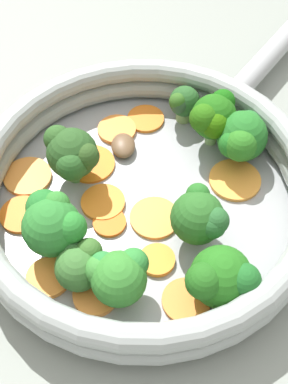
% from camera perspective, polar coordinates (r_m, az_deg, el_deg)
% --- Properties ---
extents(ground_plane, '(4.00, 4.00, 0.00)m').
position_cam_1_polar(ground_plane, '(0.48, -0.00, -1.86)').
color(ground_plane, gray).
extents(skillet, '(0.27, 0.27, 0.01)m').
position_cam_1_polar(skillet, '(0.47, -0.00, -1.48)').
color(skillet, '#939699').
rests_on(skillet, ground_plane).
extents(skillet_rim_wall, '(0.30, 0.30, 0.04)m').
position_cam_1_polar(skillet_rim_wall, '(0.45, -0.00, 0.49)').
color(skillet_rim_wall, '#919896').
rests_on(skillet_rim_wall, skillet).
extents(skillet_handle, '(0.13, 0.22, 0.02)m').
position_cam_1_polar(skillet_handle, '(0.62, 14.34, 15.11)').
color(skillet_handle, '#999B9E').
rests_on(skillet_handle, skillet).
extents(skillet_rivet_left, '(0.01, 0.01, 0.01)m').
position_cam_1_polar(skillet_rivet_left, '(0.53, 11.40, 6.34)').
color(skillet_rivet_left, '#989895').
rests_on(skillet_rivet_left, skillet).
extents(skillet_rivet_right, '(0.01, 0.01, 0.01)m').
position_cam_1_polar(skillet_rivet_right, '(0.55, 4.70, 9.70)').
color(skillet_rivet_right, '#979B99').
rests_on(skillet_rivet_right, skillet).
extents(carrot_slice_0, '(0.05, 0.05, 0.00)m').
position_cam_1_polar(carrot_slice_0, '(0.47, -4.40, -1.13)').
color(carrot_slice_0, orange).
rests_on(carrot_slice_0, skillet).
extents(carrot_slice_1, '(0.06, 0.06, 0.00)m').
position_cam_1_polar(carrot_slice_1, '(0.45, 0.62, -2.99)').
color(carrot_slice_1, orange).
rests_on(carrot_slice_1, skillet).
extents(carrot_slice_2, '(0.05, 0.05, 0.01)m').
position_cam_1_polar(carrot_slice_2, '(0.43, -10.16, -8.98)').
color(carrot_slice_2, orange).
rests_on(carrot_slice_2, skillet).
extents(carrot_slice_3, '(0.04, 0.04, 0.00)m').
position_cam_1_polar(carrot_slice_3, '(0.43, 1.41, -7.26)').
color(carrot_slice_3, orange).
rests_on(carrot_slice_3, skillet).
extents(carrot_slice_4, '(0.06, 0.06, 0.00)m').
position_cam_1_polar(carrot_slice_4, '(0.49, 9.67, 1.28)').
color(carrot_slice_4, orange).
rests_on(carrot_slice_4, skillet).
extents(carrot_slice_5, '(0.04, 0.04, 0.00)m').
position_cam_1_polar(carrot_slice_5, '(0.45, -3.71, -3.28)').
color(carrot_slice_5, '#E65E10').
rests_on(carrot_slice_5, skillet).
extents(carrot_slice_6, '(0.04, 0.04, 0.00)m').
position_cam_1_polar(carrot_slice_6, '(0.52, -2.92, 6.67)').
color(carrot_slice_6, orange).
rests_on(carrot_slice_6, skillet).
extents(carrot_slice_7, '(0.05, 0.05, 0.00)m').
position_cam_1_polar(carrot_slice_7, '(0.47, -12.88, -2.35)').
color(carrot_slice_7, orange).
rests_on(carrot_slice_7, skillet).
extents(carrot_slice_8, '(0.05, 0.05, 0.00)m').
position_cam_1_polar(carrot_slice_8, '(0.53, 0.18, 7.82)').
color(carrot_slice_8, orange).
rests_on(carrot_slice_8, skillet).
extents(carrot_slice_9, '(0.05, 0.05, 0.00)m').
position_cam_1_polar(carrot_slice_9, '(0.49, -5.69, 3.01)').
color(carrot_slice_9, orange).
rests_on(carrot_slice_9, skillet).
extents(carrot_slice_10, '(0.05, 0.05, 0.00)m').
position_cam_1_polar(carrot_slice_10, '(0.49, -12.31, 1.63)').
color(carrot_slice_10, orange).
rests_on(carrot_slice_10, skillet).
extents(carrot_slice_11, '(0.04, 0.04, 0.01)m').
position_cam_1_polar(carrot_slice_11, '(0.42, -5.22, -10.93)').
color(carrot_slice_11, orange).
rests_on(carrot_slice_11, skillet).
extents(carrot_slice_12, '(0.04, 0.04, 0.00)m').
position_cam_1_polar(carrot_slice_12, '(0.42, 4.53, -11.48)').
color(carrot_slice_12, orange).
rests_on(carrot_slice_12, skillet).
extents(broccoli_floret_0, '(0.04, 0.05, 0.05)m').
position_cam_1_polar(broccoli_floret_0, '(0.40, -2.91, -8.87)').
color(broccoli_floret_0, '#769653').
rests_on(broccoli_floret_0, skillet).
extents(broccoli_floret_1, '(0.05, 0.05, 0.05)m').
position_cam_1_polar(broccoli_floret_1, '(0.40, 8.20, -9.05)').
color(broccoli_floret_1, '#6B854C').
rests_on(broccoli_floret_1, skillet).
extents(broccoli_floret_2, '(0.03, 0.03, 0.04)m').
position_cam_1_polar(broccoli_floret_2, '(0.52, 4.19, 9.47)').
color(broccoli_floret_2, '#7C9855').
rests_on(broccoli_floret_2, skillet).
extents(broccoli_floret_3, '(0.05, 0.04, 0.06)m').
position_cam_1_polar(broccoli_floret_3, '(0.46, -7.71, 4.01)').
color(broccoli_floret_3, '#5F934A').
rests_on(broccoli_floret_3, skillet).
extents(broccoli_floret_4, '(0.05, 0.05, 0.05)m').
position_cam_1_polar(broccoli_floret_4, '(0.49, 7.41, 7.95)').
color(broccoli_floret_4, '#89B76E').
rests_on(broccoli_floret_4, skillet).
extents(broccoli_floret_5, '(0.05, 0.04, 0.05)m').
position_cam_1_polar(broccoli_floret_5, '(0.42, 6.02, -2.71)').
color(broccoli_floret_5, '#78954D').
rests_on(broccoli_floret_5, skillet).
extents(broccoli_floret_6, '(0.04, 0.04, 0.04)m').
position_cam_1_polar(broccoli_floret_6, '(0.41, -6.92, -7.68)').
color(broccoli_floret_6, '#87A36D').
rests_on(broccoli_floret_6, skillet).
extents(broccoli_floret_7, '(0.05, 0.05, 0.05)m').
position_cam_1_polar(broccoli_floret_7, '(0.48, 10.32, 5.73)').
color(broccoli_floret_7, '#5D8D52').
rests_on(broccoli_floret_7, skillet).
extents(broccoli_floret_8, '(0.06, 0.05, 0.06)m').
position_cam_1_polar(broccoli_floret_8, '(0.42, -9.70, -3.24)').
color(broccoli_floret_8, '#759E5E').
rests_on(broccoli_floret_8, skillet).
extents(mushroom_piece_0, '(0.04, 0.03, 0.01)m').
position_cam_1_polar(mushroom_piece_0, '(0.50, -2.23, 4.97)').
color(mushroom_piece_0, brown).
rests_on(mushroom_piece_0, skillet).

